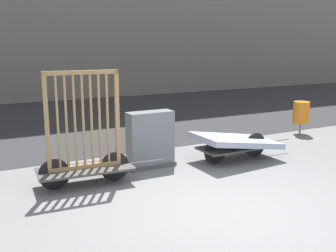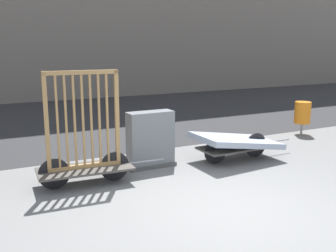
{
  "view_description": "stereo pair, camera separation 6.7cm",
  "coord_description": "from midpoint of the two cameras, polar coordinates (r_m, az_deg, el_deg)",
  "views": [
    {
      "loc": [
        -3.46,
        -4.55,
        2.49
      ],
      "look_at": [
        0.0,
        2.09,
        0.92
      ],
      "focal_mm": 42.0,
      "sensor_mm": 36.0,
      "label": 1
    },
    {
      "loc": [
        -3.4,
        -4.58,
        2.49
      ],
      "look_at": [
        0.0,
        2.09,
        0.92
      ],
      "focal_mm": 42.0,
      "sensor_mm": 36.0,
      "label": 2
    }
  ],
  "objects": [
    {
      "name": "utility_cabinet",
      "position": [
        8.04,
        -2.32,
        -2.25
      ],
      "size": [
        1.01,
        0.41,
        1.15
      ],
      "color": "#4C4C4C",
      "rests_on": "ground_plane"
    },
    {
      "name": "road_strip",
      "position": [
        13.65,
        -12.02,
        1.07
      ],
      "size": [
        56.0,
        9.55,
        0.01
      ],
      "color": "#2D2D30",
      "rests_on": "ground_plane"
    },
    {
      "name": "bike_cart_with_bedframe",
      "position": [
        7.12,
        -11.74,
        -3.32
      ],
      "size": [
        2.38,
        0.84,
        2.05
      ],
      "rotation": [
        0.0,
        0.0,
        -0.06
      ],
      "color": "#4C4742",
      "rests_on": "ground_plane"
    },
    {
      "name": "bike_cart_with_mattress",
      "position": [
        8.64,
        10.15,
        -2.31
      ],
      "size": [
        2.46,
        1.12,
        0.64
      ],
      "rotation": [
        0.0,
        0.0,
        0.01
      ],
      "color": "#4C4742",
      "rests_on": "ground_plane"
    },
    {
      "name": "ground_plane",
      "position": [
        6.23,
        9.28,
        -11.89
      ],
      "size": [
        60.0,
        60.0,
        0.0
      ],
      "primitive_type": "plane",
      "color": "slate"
    },
    {
      "name": "trash_bin",
      "position": [
        11.54,
        19.1,
        1.83
      ],
      "size": [
        0.44,
        0.44,
        0.92
      ],
      "color": "gray",
      "rests_on": "ground_plane"
    }
  ]
}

